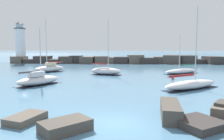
% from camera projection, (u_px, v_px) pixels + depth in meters
% --- Properties ---
extents(ground_plane, '(600.00, 600.00, 0.00)m').
position_uv_depth(ground_plane, '(113.00, 123.00, 14.15)').
color(ground_plane, teal).
extents(open_sea_beyond, '(400.00, 116.00, 0.01)m').
position_uv_depth(open_sea_beyond, '(122.00, 56.00, 125.91)').
color(open_sea_beyond, teal).
rests_on(open_sea_beyond, ground).
extents(breakwater_jetty, '(71.63, 7.10, 2.58)m').
position_uv_depth(breakwater_jetty, '(134.00, 60.00, 65.84)').
color(breakwater_jetty, brown).
rests_on(breakwater_jetty, ground).
extents(lighthouse, '(3.90, 3.90, 12.75)m').
position_uv_depth(lighthouse, '(20.00, 45.00, 67.14)').
color(lighthouse, gray).
rests_on(lighthouse, ground).
extents(foreground_rocks, '(17.36, 6.52, 1.16)m').
position_uv_depth(foreground_rocks, '(189.00, 116.00, 14.22)').
color(foreground_rocks, '#383330').
rests_on(foreground_rocks, ground).
extents(sailboat_moored_0, '(5.79, 6.03, 10.45)m').
position_uv_depth(sailboat_moored_0, '(49.00, 68.00, 43.29)').
color(sailboat_moored_0, silver).
rests_on(sailboat_moored_0, ground).
extents(sailboat_moored_1, '(7.89, 6.06, 9.64)m').
position_uv_depth(sailboat_moored_1, '(191.00, 84.00, 25.65)').
color(sailboat_moored_1, white).
rests_on(sailboat_moored_1, ground).
extents(sailboat_moored_2, '(7.40, 5.60, 7.09)m').
position_uv_depth(sailboat_moored_2, '(181.00, 71.00, 40.46)').
color(sailboat_moored_2, silver).
rests_on(sailboat_moored_2, ground).
extents(sailboat_moored_3, '(5.43, 6.45, 7.35)m').
position_uv_depth(sailboat_moored_3, '(38.00, 80.00, 28.40)').
color(sailboat_moored_3, silver).
rests_on(sailboat_moored_3, ground).
extents(sailboat_moored_4, '(6.07, 3.78, 9.66)m').
position_uv_depth(sailboat_moored_4, '(106.00, 71.00, 38.94)').
color(sailboat_moored_4, silver).
rests_on(sailboat_moored_4, ground).
extents(mooring_buoy_orange_near, '(0.55, 0.55, 0.75)m').
position_uv_depth(mooring_buoy_orange_near, '(173.00, 77.00, 33.40)').
color(mooring_buoy_orange_near, red).
rests_on(mooring_buoy_orange_near, ground).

